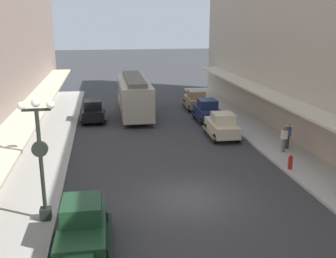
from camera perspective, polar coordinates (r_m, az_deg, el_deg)
ground_plane at (r=19.08m, az=3.01°, el=-10.00°), size 200.00×200.00×0.00m
sidewalk_left at (r=19.03m, az=-20.06°, el=-10.82°), size 3.00×60.00×0.15m
sidewalk_right at (r=21.82m, az=22.81°, el=-7.67°), size 3.00×60.00×0.15m
parked_car_0 at (r=15.17m, az=-12.29°, el=-13.51°), size 2.18×4.27×1.84m
parked_car_1 at (r=32.94m, az=5.79°, el=2.67°), size 2.18×4.28×1.84m
parked_car_2 at (r=33.47m, az=-10.77°, el=2.68°), size 2.18×4.27×1.84m
parked_car_3 at (r=37.51m, az=4.02°, el=4.29°), size 2.25×4.30×1.84m
parked_car_4 at (r=28.54m, az=7.82°, el=0.60°), size 2.25×4.30×1.84m
streetcar at (r=34.96m, az=-4.92°, el=5.05°), size 2.55×9.61×3.46m
lamp_post_with_clock at (r=16.61m, az=-18.00°, el=-3.62°), size 1.42×0.44×5.16m
fire_hydrant at (r=23.08m, az=17.31°, el=-4.59°), size 0.24×0.24×0.82m
pedestrian_1 at (r=25.80m, az=16.46°, el=-1.41°), size 0.36×0.24×1.64m
pedestrian_4 at (r=26.59m, az=16.95°, el=-0.95°), size 0.36×0.24×1.64m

